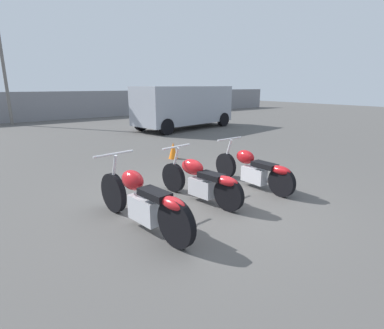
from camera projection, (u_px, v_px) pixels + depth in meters
name	position (u px, v px, depth m)	size (l,w,h in m)	color
ground_plane	(205.00, 204.00, 5.39)	(60.00, 60.00, 0.00)	#514F4C
fence_back	(31.00, 107.00, 17.39)	(40.00, 0.04, 1.71)	gray
light_pole_left	(1.00, 49.00, 15.12)	(0.70, 0.35, 6.41)	slate
motorcycle_slot_0	(143.00, 201.00, 4.37)	(0.70, 2.25, 1.03)	black
motorcycle_slot_1	(201.00, 180.00, 5.43)	(0.68, 1.95, 0.94)	black
motorcycle_slot_2	(254.00, 169.00, 6.19)	(0.70, 2.10, 0.94)	black
parked_van	(184.00, 105.00, 14.52)	(5.32, 2.70, 2.02)	#999EA8
traffic_cone_near	(173.00, 150.00, 8.65)	(0.27, 0.27, 0.48)	orange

